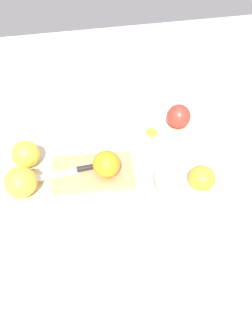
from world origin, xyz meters
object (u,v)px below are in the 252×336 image
apple_front_left (179,116)px  apple_back_right (21,182)px  knife (73,170)px  cutting_board (93,172)px  apple_front_right (26,154)px  bowl (192,183)px  orange_on_board (107,164)px

apple_front_left → apple_back_right: bearing=20.6°
knife → cutting_board: bearing=171.5°
apple_front_right → apple_back_right: 0.12m
apple_back_right → apple_front_left: (-0.49, -0.18, -0.00)m
apple_front_right → apple_back_right: size_ratio=0.96×
cutting_board → apple_front_right: bearing=-28.7°
bowl → cutting_board: bearing=-33.1°
orange_on_board → apple_front_left: size_ratio=0.94×
knife → apple_front_left: 0.39m
cutting_board → orange_on_board: orange_on_board is taller
cutting_board → apple_front_right: size_ratio=2.83×
bowl → orange_on_board: bearing=-30.9°
cutting_board → apple_front_right: apple_front_right is taller
cutting_board → apple_front_right: (0.16, -0.09, 0.03)m
bowl → apple_back_right: bowl is taller
cutting_board → apple_front_left: 0.35m
apple_front_right → orange_on_board: bearing=148.4°
cutting_board → apple_back_right: (0.18, 0.03, 0.03)m
bowl → cutting_board: (0.22, -0.14, -0.03)m
knife → apple_front_left: size_ratio=2.07×
apple_back_right → apple_front_right: bearing=-99.0°
bowl → knife: bearing=-29.1°
cutting_board → knife: knife is taller
cutting_board → apple_front_left: apple_front_left is taller
cutting_board → apple_front_left: size_ratio=2.83×
orange_on_board → apple_front_right: (0.20, -0.12, -0.01)m
cutting_board → orange_on_board: size_ratio=3.01×
bowl → knife: size_ratio=1.17×
apple_front_right → apple_back_right: bearing=81.0°
bowl → apple_front_right: bearing=-31.2°
apple_front_left → knife: bearing=22.9°
bowl → apple_front_right: (0.38, -0.23, 0.00)m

